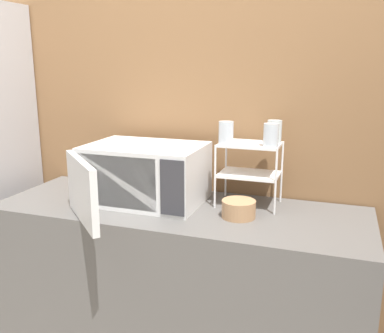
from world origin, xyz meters
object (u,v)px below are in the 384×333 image
at_px(dish_rack, 250,161).
at_px(glass_front_right, 271,135).
at_px(glass_back_right, 274,131).
at_px(bowl, 239,209).
at_px(microwave, 143,174).
at_px(glass_front_left, 226,133).

xyz_separation_m(dish_rack, glass_front_right, (0.11, -0.06, 0.14)).
distance_m(dish_rack, glass_front_right, 0.18).
height_order(dish_rack, glass_back_right, glass_back_right).
xyz_separation_m(glass_back_right, bowl, (-0.11, -0.25, -0.32)).
distance_m(microwave, dish_rack, 0.53).
xyz_separation_m(glass_front_left, glass_back_right, (0.21, 0.11, 0.00)).
distance_m(glass_back_right, bowl, 0.43).
relative_size(dish_rack, glass_front_right, 2.88).
distance_m(microwave, bowl, 0.52).
bearing_deg(glass_back_right, glass_front_right, -88.93).
bearing_deg(bowl, glass_front_right, 51.48).
relative_size(microwave, glass_front_right, 6.82).
bearing_deg(glass_back_right, glass_front_left, -151.35).
bearing_deg(dish_rack, microwave, -165.40).
bearing_deg(glass_back_right, microwave, -162.65).
distance_m(dish_rack, glass_back_right, 0.18).
bearing_deg(glass_front_right, glass_back_right, 91.07).
bearing_deg(glass_front_right, bowl, -128.52).
relative_size(microwave, dish_rack, 2.37).
relative_size(microwave, bowl, 4.75).
height_order(microwave, glass_front_left, glass_front_left).
bearing_deg(microwave, dish_rack, 14.60).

